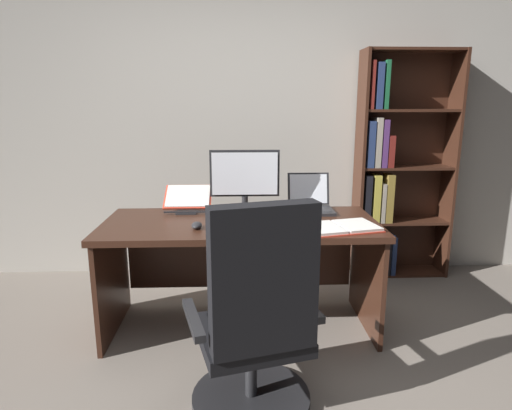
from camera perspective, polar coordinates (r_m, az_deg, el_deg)
The scene contains 12 objects.
wall_back at distance 3.85m, azimuth -1.12°, elevation 12.48°, with size 5.66×0.12×2.89m, color #B2ADA3.
desk at distance 2.96m, azimuth -2.03°, elevation -5.44°, with size 1.77×0.77×0.74m.
bookshelf at distance 3.91m, azimuth 17.35°, elevation 3.83°, with size 0.81×0.27×1.91m.
office_chair at distance 2.12m, azimuth 0.06°, elevation -15.96°, with size 0.69×0.60×1.09m.
monitor at distance 3.03m, azimuth -1.48°, elevation 3.17°, with size 0.48×0.16×0.43m.
laptop at distance 3.11m, azimuth 7.12°, elevation 0.23°, with size 0.30×0.32×0.25m.
keyboard at distance 2.67m, azimuth -1.31°, elevation -2.77°, with size 0.42×0.15×0.02m, color #232326.
computer_mouse at distance 2.68m, azimuth -7.75°, elevation -2.65°, with size 0.06×0.10×0.04m, color #232326.
reading_stand_with_book at distance 3.14m, azimuth -8.89°, elevation 0.83°, with size 0.33×0.29×0.16m.
open_binder at distance 2.69m, azimuth 10.86°, elevation -2.88°, with size 0.51×0.38×0.02m.
notepad at distance 2.84m, azimuth 5.22°, elevation -1.98°, with size 0.15×0.21×0.01m, color silver.
pen at distance 2.84m, azimuth 5.62°, elevation -1.80°, with size 0.01×0.01×0.14m, color maroon.
Camera 1 is at (-0.09, -1.79, 1.49)m, focal length 30.62 mm.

